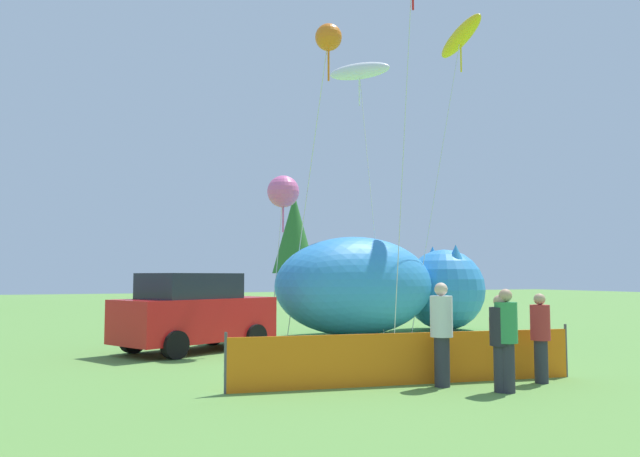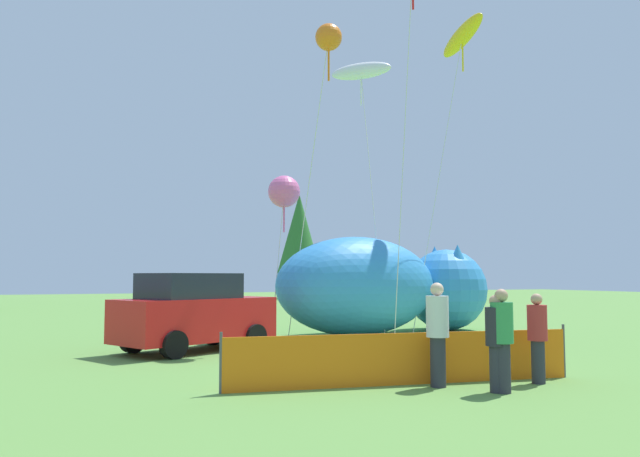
# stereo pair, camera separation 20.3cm
# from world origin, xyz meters

# --- Properties ---
(ground_plane) EXTENTS (120.00, 120.00, 0.00)m
(ground_plane) POSITION_xyz_m (0.00, 0.00, 0.00)
(ground_plane) COLOR #609342
(parked_car) EXTENTS (4.48, 3.39, 2.01)m
(parked_car) POSITION_xyz_m (-3.19, 3.15, 0.99)
(parked_car) COLOR red
(parked_car) RESTS_ON ground
(folding_chair) EXTENTS (0.55, 0.55, 0.86)m
(folding_chair) POSITION_xyz_m (4.03, 0.08, 0.52)
(folding_chair) COLOR maroon
(folding_chair) RESTS_ON ground
(inflatable_cat) EXTENTS (8.46, 4.13, 3.22)m
(inflatable_cat) POSITION_xyz_m (3.58, 5.48, 1.49)
(inflatable_cat) COLOR #338CD8
(inflatable_cat) RESTS_ON ground
(safety_fence) EXTENTS (6.52, 0.96, 1.01)m
(safety_fence) POSITION_xyz_m (-0.70, -3.27, 0.46)
(safety_fence) COLOR orange
(safety_fence) RESTS_ON ground
(spectator_in_blue_shirt) EXTENTS (0.40, 0.40, 1.82)m
(spectator_in_blue_shirt) POSITION_xyz_m (-0.28, -3.68, 0.99)
(spectator_in_blue_shirt) COLOR #2D2D38
(spectator_in_blue_shirt) RESTS_ON ground
(spectator_in_white_shirt) EXTENTS (0.35, 0.35, 1.61)m
(spectator_in_white_shirt) POSITION_xyz_m (1.58, -4.08, 0.88)
(spectator_in_white_shirt) COLOR #2D2D38
(spectator_in_white_shirt) RESTS_ON ground
(spectator_in_yellow_shirt) EXTENTS (0.37, 0.37, 1.72)m
(spectator_in_yellow_shirt) POSITION_xyz_m (0.40, -4.57, 0.94)
(spectator_in_yellow_shirt) COLOR #2D2D38
(spectator_in_yellow_shirt) RESTS_ON ground
(spectator_in_red_shirt) EXTENTS (0.35, 0.35, 1.62)m
(spectator_in_red_shirt) POSITION_xyz_m (0.33, -4.50, 0.88)
(spectator_in_red_shirt) COLOR #2D2D38
(spectator_in_red_shirt) RESTS_ON ground
(kite_pink_octopus) EXTENTS (1.03, 1.03, 5.14)m
(kite_pink_octopus) POSITION_xyz_m (0.12, 5.61, 4.62)
(kite_pink_octopus) COLOR silver
(kite_pink_octopus) RESTS_ON ground
(kite_yellow_hero) EXTENTS (2.87, 2.54, 11.26)m
(kite_yellow_hero) POSITION_xyz_m (6.73, 5.12, 10.53)
(kite_yellow_hero) COLOR silver
(kite_yellow_hero) RESTS_ON ground
(kite_white_ghost) EXTENTS (2.11, 3.88, 9.96)m
(kite_white_ghost) POSITION_xyz_m (3.72, 7.27, 9.53)
(kite_white_ghost) COLOR silver
(kite_white_ghost) RESTS_ON ground
(kite_orange_flower) EXTENTS (0.78, 3.34, 9.29)m
(kite_orange_flower) POSITION_xyz_m (0.62, 3.18, 8.84)
(kite_orange_flower) COLOR silver
(kite_orange_flower) RESTS_ON ground
(horizon_tree_east) EXTENTS (3.86, 3.86, 9.22)m
(horizon_tree_east) POSITION_xyz_m (13.04, 38.19, 5.66)
(horizon_tree_east) COLOR brown
(horizon_tree_east) RESTS_ON ground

